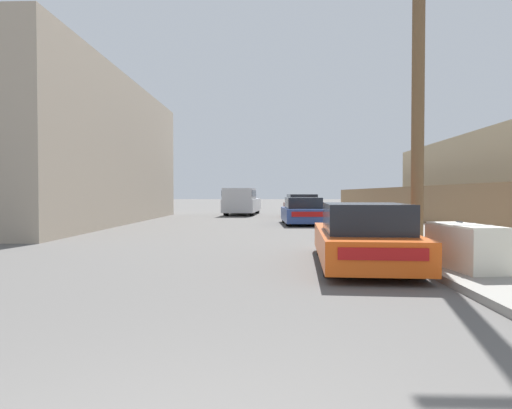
{
  "coord_description": "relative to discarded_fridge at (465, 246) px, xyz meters",
  "views": [
    {
      "loc": [
        0.43,
        -1.73,
        1.46
      ],
      "look_at": [
        0.02,
        10.29,
        1.16
      ],
      "focal_mm": 32.0,
      "sensor_mm": 36.0,
      "label": 1
    }
  ],
  "objects": [
    {
      "name": "utility_pole",
      "position": [
        -0.11,
        2.35,
        4.47
      ],
      "size": [
        1.8,
        0.29,
        9.48
      ],
      "color": "brown",
      "rests_on": "sidewalk_curb"
    },
    {
      "name": "sidewalk_curb",
      "position": [
        1.41,
        16.99,
        -0.45
      ],
      "size": [
        4.2,
        63.0,
        0.12
      ],
      "primitive_type": "cube",
      "color": "gray",
      "rests_on": "ground"
    },
    {
      "name": "car_parked_far",
      "position": [
        -1.61,
        19.83,
        0.14
      ],
      "size": [
        2.1,
        4.68,
        1.4
      ],
      "rotation": [
        0.0,
        0.0,
        0.05
      ],
      "color": "#5B1E19",
      "rests_on": "ground"
    },
    {
      "name": "pickup_truck",
      "position": [
        -5.46,
        22.45,
        0.39
      ],
      "size": [
        2.37,
        5.96,
        1.78
      ],
      "rotation": [
        0.0,
        0.0,
        3.08
      ],
      "color": "silver",
      "rests_on": "ground"
    },
    {
      "name": "discarded_fridge",
      "position": [
        0.0,
        0.0,
        0.0
      ],
      "size": [
        0.88,
        1.78,
        0.81
      ],
      "rotation": [
        0.0,
        0.0,
        0.12
      ],
      "color": "silver",
      "rests_on": "sidewalk_curb"
    },
    {
      "name": "building_left_block",
      "position": [
        -13.67,
        13.75,
        2.96
      ],
      "size": [
        7.0,
        18.16,
        6.95
      ],
      "primitive_type": "cube",
      "color": "tan",
      "rests_on": "ground"
    },
    {
      "name": "parked_sports_car_red",
      "position": [
        -1.61,
        1.02,
        0.06
      ],
      "size": [
        2.04,
        4.75,
        1.26
      ],
      "rotation": [
        0.0,
        0.0,
        -0.06
      ],
      "color": "#E05114",
      "rests_on": "ground"
    },
    {
      "name": "car_parked_mid",
      "position": [
        -1.98,
        13.26,
        0.08
      ],
      "size": [
        1.96,
        4.16,
        1.26
      ],
      "rotation": [
        0.0,
        0.0,
        0.04
      ],
      "color": "#2D478C",
      "rests_on": "ground"
    },
    {
      "name": "wooden_fence",
      "position": [
        3.36,
        15.73,
        0.44
      ],
      "size": [
        0.08,
        41.3,
        1.67
      ],
      "primitive_type": "cube",
      "color": "brown",
      "rests_on": "sidewalk_curb"
    },
    {
      "name": "building_right_house",
      "position": [
        8.23,
        14.38,
        1.56
      ],
      "size": [
        6.0,
        15.71,
        4.14
      ],
      "primitive_type": "cube",
      "color": "tan",
      "rests_on": "ground"
    }
  ]
}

